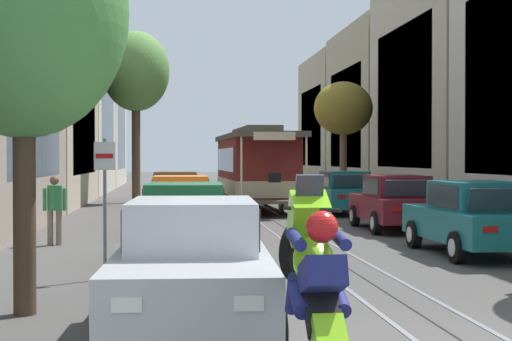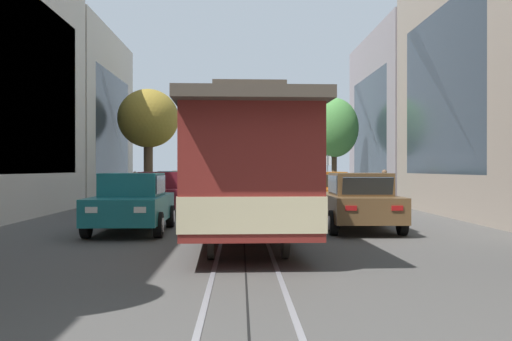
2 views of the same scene
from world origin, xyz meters
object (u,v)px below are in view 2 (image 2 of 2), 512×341
at_px(street_tree_kerb_right_near, 148,119).
at_px(pedestrian_on_right_pavement, 135,184).
at_px(parked_car_green_second_left, 305,187).
at_px(parked_car_teal_second_right, 176,188).
at_px(parked_car_maroon_mid_right, 161,193).
at_px(parked_car_orange_mid_left, 323,192).
at_px(motorcycle_with_rider, 275,179).
at_px(parked_car_brown_fourth_left, 359,201).
at_px(pedestrian_on_left_pavement, 384,186).
at_px(street_sign_post, 328,172).
at_px(street_tree_kerb_left_near, 334,128).
at_px(cable_car_trolley, 244,170).
at_px(parked_car_silver_near_left, 294,184).
at_px(parked_car_yellow_near_right, 186,184).

relative_size(street_tree_kerb_right_near, pedestrian_on_right_pavement, 3.91).
xyz_separation_m(parked_car_green_second_left, parked_car_teal_second_right, (6.19, 0.78, 0.00)).
relative_size(parked_car_maroon_mid_right, pedestrian_on_right_pavement, 2.82).
bearing_deg(parked_car_orange_mid_left, parked_car_maroon_mid_right, 1.44).
distance_m(parked_car_teal_second_right, motorcycle_with_rider, 11.07).
bearing_deg(motorcycle_with_rider, parked_car_brown_fourth_left, 92.92).
bearing_deg(parked_car_orange_mid_left, parked_car_teal_second_right, -41.89).
distance_m(parked_car_maroon_mid_right, pedestrian_on_left_pavement, 9.60).
height_order(parked_car_orange_mid_left, pedestrian_on_right_pavement, parked_car_orange_mid_left).
height_order(pedestrian_on_right_pavement, street_sign_post, street_sign_post).
xyz_separation_m(parked_car_green_second_left, street_sign_post, (-1.38, -1.83, 0.72)).
bearing_deg(parked_car_green_second_left, parked_car_brown_fourth_left, 90.66).
relative_size(parked_car_maroon_mid_right, street_tree_kerb_left_near, 0.77).
bearing_deg(street_sign_post, cable_car_trolley, 75.84).
bearing_deg(motorcycle_with_rider, street_tree_kerb_right_near, 34.74).
height_order(parked_car_orange_mid_left, pedestrian_on_left_pavement, pedestrian_on_left_pavement).
relative_size(parked_car_brown_fourth_left, street_sign_post, 1.82).
bearing_deg(street_tree_kerb_right_near, parked_car_silver_near_left, -165.96).
distance_m(parked_car_green_second_left, street_sign_post, 2.40).
relative_size(parked_car_yellow_near_right, street_sign_post, 1.82).
height_order(parked_car_green_second_left, parked_car_yellow_near_right, same).
bearing_deg(cable_car_trolley, pedestrian_on_right_pavement, -73.10).
xyz_separation_m(parked_car_brown_fourth_left, street_sign_post, (-1.24, -14.50, 0.72)).
relative_size(parked_car_orange_mid_left, street_sign_post, 1.81).
height_order(parked_car_silver_near_left, parked_car_yellow_near_right, same).
xyz_separation_m(parked_car_green_second_left, parked_car_orange_mid_left, (-0.03, 6.35, 0.00)).
bearing_deg(street_tree_kerb_left_near, pedestrian_on_right_pavement, 8.47).
relative_size(parked_car_brown_fourth_left, pedestrian_on_left_pavement, 2.65).
bearing_deg(pedestrian_on_left_pavement, street_tree_kerb_right_near, -33.94).
relative_size(cable_car_trolley, street_sign_post, 3.80).
relative_size(parked_car_teal_second_right, street_sign_post, 1.81).
xyz_separation_m(parked_car_teal_second_right, pedestrian_on_left_pavement, (-9.22, 2.83, 0.14)).
distance_m(parked_car_brown_fourth_left, pedestrian_on_right_pavement, 18.12).
xyz_separation_m(parked_car_maroon_mid_right, motorcycle_with_rider, (-5.15, -15.48, 0.22)).
bearing_deg(pedestrian_on_left_pavement, cable_car_trolley, 63.36).
bearing_deg(motorcycle_with_rider, parked_car_green_second_left, 96.10).
height_order(parked_car_maroon_mid_right, street_sign_post, street_sign_post).
xyz_separation_m(parked_car_silver_near_left, street_tree_kerb_right_near, (8.19, 2.05, 3.61)).
bearing_deg(pedestrian_on_right_pavement, parked_car_brown_fourth_left, 119.51).
xyz_separation_m(street_tree_kerb_right_near, motorcycle_with_rider, (-7.24, -5.02, -3.39)).
height_order(street_tree_kerb_right_near, street_sign_post, street_tree_kerb_right_near).
height_order(parked_car_orange_mid_left, cable_car_trolley, cable_car_trolley).
height_order(parked_car_green_second_left, parked_car_orange_mid_left, same).
xyz_separation_m(parked_car_teal_second_right, parked_car_maroon_mid_right, (-0.08, 5.73, 0.00)).
relative_size(parked_car_silver_near_left, cable_car_trolley, 0.48).
distance_m(parked_car_green_second_left, parked_car_maroon_mid_right, 8.93).
relative_size(street_tree_kerb_left_near, pedestrian_on_right_pavement, 3.68).
relative_size(street_tree_kerb_right_near, motorcycle_with_rider, 3.12).
xyz_separation_m(parked_car_orange_mid_left, cable_car_trolley, (3.08, 9.39, 0.86)).
xyz_separation_m(parked_car_silver_near_left, street_sign_post, (-1.39, 4.17, 0.72)).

